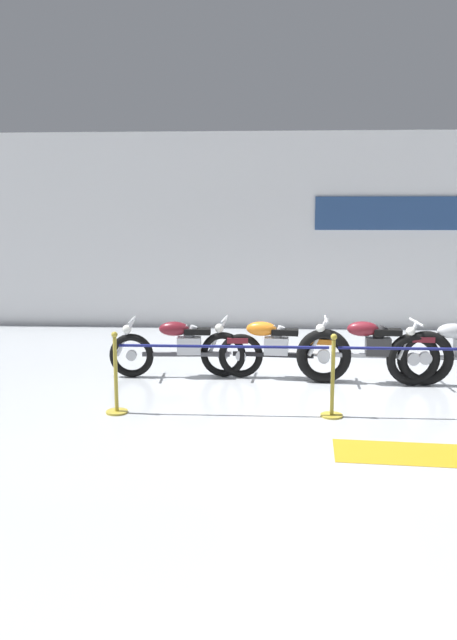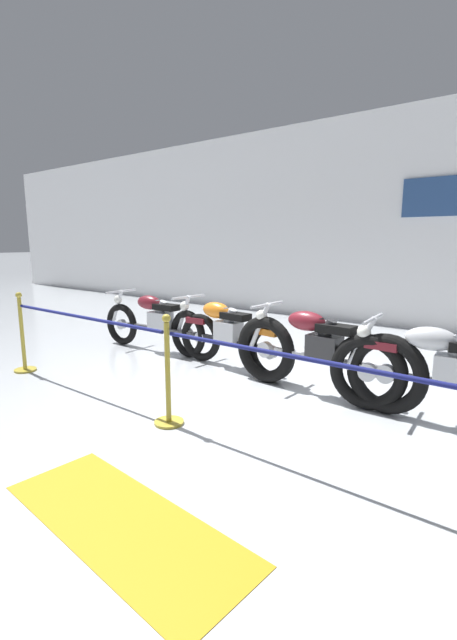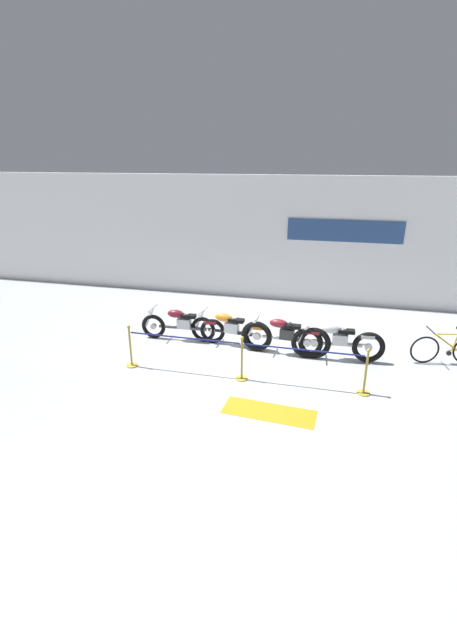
{
  "view_description": "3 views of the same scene",
  "coord_description": "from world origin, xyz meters",
  "px_view_note": "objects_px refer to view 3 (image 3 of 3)",
  "views": [
    {
      "loc": [
        -0.92,
        -8.57,
        2.53
      ],
      "look_at": [
        -1.41,
        0.66,
        0.92
      ],
      "focal_mm": 35.0,
      "sensor_mm": 36.0,
      "label": 1
    },
    {
      "loc": [
        2.75,
        -3.69,
        1.71
      ],
      "look_at": [
        -0.93,
        1.04,
        0.59
      ],
      "focal_mm": 24.0,
      "sensor_mm": 36.0,
      "label": 2
    },
    {
      "loc": [
        1.76,
        -9.48,
        4.73
      ],
      "look_at": [
        -0.62,
        0.11,
        0.96
      ],
      "focal_mm": 24.0,
      "sensor_mm": 36.0,
      "label": 3
    }
  ],
  "objects_px": {
    "bicycle": "(446,349)",
    "stanchion_mid_left": "(242,365)",
    "floor_banner": "(269,412)",
    "stanchion_far_left": "(192,347)",
    "motorcycle_maroon_2": "(285,337)",
    "motorcycle_maroon_0": "(182,325)",
    "motorcycle_silver_3": "(337,342)",
    "motorcycle_orange_1": "(230,329)",
    "stanchion_mid_right": "(365,379)"
  },
  "relations": [
    {
      "from": "motorcycle_orange_1",
      "to": "motorcycle_maroon_2",
      "type": "distance_m",
      "value": 1.51
    },
    {
      "from": "stanchion_mid_left",
      "to": "floor_banner",
      "type": "bearing_deg",
      "value": -55.59
    },
    {
      "from": "bicycle",
      "to": "stanchion_far_left",
      "type": "height_order",
      "value": "stanchion_far_left"
    },
    {
      "from": "stanchion_far_left",
      "to": "floor_banner",
      "type": "xyz_separation_m",
      "value": [
        1.98,
        -1.2,
        -0.66
      ]
    },
    {
      "from": "motorcycle_maroon_0",
      "to": "floor_banner",
      "type": "bearing_deg",
      "value": -45.98
    },
    {
      "from": "motorcycle_maroon_2",
      "to": "bicycle",
      "type": "height_order",
      "value": "motorcycle_maroon_2"
    },
    {
      "from": "bicycle",
      "to": "floor_banner",
      "type": "height_order",
      "value": "bicycle"
    },
    {
      "from": "motorcycle_orange_1",
      "to": "bicycle",
      "type": "bearing_deg",
      "value": 2.26
    },
    {
      "from": "floor_banner",
      "to": "stanchion_far_left",
      "type": "bearing_deg",
      "value": 152.94
    },
    {
      "from": "motorcycle_maroon_0",
      "to": "motorcycle_orange_1",
      "type": "distance_m",
      "value": 1.34
    },
    {
      "from": "motorcycle_maroon_2",
      "to": "stanchion_mid_right",
      "type": "relative_size",
      "value": 2.18
    },
    {
      "from": "motorcycle_maroon_0",
      "to": "stanchion_mid_right",
      "type": "xyz_separation_m",
      "value": [
        4.72,
        -1.78,
        -0.1
      ]
    },
    {
      "from": "stanchion_mid_left",
      "to": "stanchion_mid_right",
      "type": "relative_size",
      "value": 1.0
    },
    {
      "from": "stanchion_mid_right",
      "to": "floor_banner",
      "type": "height_order",
      "value": "stanchion_mid_right"
    },
    {
      "from": "motorcycle_maroon_2",
      "to": "stanchion_mid_right",
      "type": "xyz_separation_m",
      "value": [
        1.89,
        -1.55,
        -0.13
      ]
    },
    {
      "from": "motorcycle_maroon_2",
      "to": "motorcycle_silver_3",
      "type": "xyz_separation_m",
      "value": [
        1.29,
        -0.01,
        -0.0
      ]
    },
    {
      "from": "bicycle",
      "to": "stanchion_mid_left",
      "type": "relative_size",
      "value": 1.61
    },
    {
      "from": "motorcycle_orange_1",
      "to": "bicycle",
      "type": "xyz_separation_m",
      "value": [
        5.37,
        0.21,
        -0.09
      ]
    },
    {
      "from": "motorcycle_maroon_0",
      "to": "stanchion_mid_left",
      "type": "bearing_deg",
      "value": -40.87
    },
    {
      "from": "motorcycle_maroon_0",
      "to": "bicycle",
      "type": "bearing_deg",
      "value": 1.74
    },
    {
      "from": "motorcycle_orange_1",
      "to": "motorcycle_silver_3",
      "type": "relative_size",
      "value": 0.99
    },
    {
      "from": "stanchion_mid_left",
      "to": "stanchion_mid_right",
      "type": "bearing_deg",
      "value": 0.0
    },
    {
      "from": "stanchion_mid_right",
      "to": "motorcycle_maroon_2",
      "type": "bearing_deg",
      "value": 140.63
    },
    {
      "from": "stanchion_far_left",
      "to": "stanchion_mid_left",
      "type": "height_order",
      "value": "same"
    },
    {
      "from": "motorcycle_silver_3",
      "to": "stanchion_mid_left",
      "type": "bearing_deg",
      "value": -143.3
    },
    {
      "from": "motorcycle_maroon_2",
      "to": "floor_banner",
      "type": "height_order",
      "value": "motorcycle_maroon_2"
    },
    {
      "from": "motorcycle_maroon_2",
      "to": "stanchion_far_left",
      "type": "height_order",
      "value": "stanchion_far_left"
    },
    {
      "from": "motorcycle_orange_1",
      "to": "motorcycle_silver_3",
      "type": "height_order",
      "value": "motorcycle_silver_3"
    },
    {
      "from": "stanchion_far_left",
      "to": "stanchion_mid_right",
      "type": "distance_m",
      "value": 3.83
    },
    {
      "from": "motorcycle_maroon_2",
      "to": "bicycle",
      "type": "xyz_separation_m",
      "value": [
        3.87,
        0.43,
        -0.11
      ]
    },
    {
      "from": "motorcycle_maroon_0",
      "to": "motorcycle_silver_3",
      "type": "relative_size",
      "value": 1.04
    },
    {
      "from": "motorcycle_maroon_0",
      "to": "motorcycle_silver_3",
      "type": "height_order",
      "value": "motorcycle_silver_3"
    },
    {
      "from": "motorcycle_silver_3",
      "to": "floor_banner",
      "type": "bearing_deg",
      "value": -114.56
    },
    {
      "from": "motorcycle_silver_3",
      "to": "floor_banner",
      "type": "distance_m",
      "value": 3.05
    },
    {
      "from": "motorcycle_silver_3",
      "to": "bicycle",
      "type": "bearing_deg",
      "value": 9.59
    },
    {
      "from": "motorcycle_silver_3",
      "to": "stanchion_mid_right",
      "type": "bearing_deg",
      "value": -68.98
    },
    {
      "from": "motorcycle_maroon_2",
      "to": "floor_banner",
      "type": "relative_size",
      "value": 1.25
    },
    {
      "from": "motorcycle_maroon_0",
      "to": "bicycle",
      "type": "distance_m",
      "value": 6.71
    },
    {
      "from": "stanchion_far_left",
      "to": "floor_banner",
      "type": "height_order",
      "value": "stanchion_far_left"
    },
    {
      "from": "motorcycle_maroon_2",
      "to": "stanchion_mid_left",
      "type": "height_order",
      "value": "stanchion_mid_left"
    },
    {
      "from": "stanchion_far_left",
      "to": "stanchion_mid_right",
      "type": "xyz_separation_m",
      "value": [
        3.82,
        -0.0,
        -0.3
      ]
    },
    {
      "from": "motorcycle_maroon_0",
      "to": "motorcycle_maroon_2",
      "type": "xyz_separation_m",
      "value": [
        2.83,
        -0.23,
        0.03
      ]
    },
    {
      "from": "motorcycle_orange_1",
      "to": "stanchion_mid_left",
      "type": "bearing_deg",
      "value": -67.93
    },
    {
      "from": "motorcycle_orange_1",
      "to": "motorcycle_silver_3",
      "type": "bearing_deg",
      "value": -4.6
    },
    {
      "from": "stanchion_mid_right",
      "to": "floor_banner",
      "type": "distance_m",
      "value": 2.23
    },
    {
      "from": "floor_banner",
      "to": "motorcycle_maroon_2",
      "type": "bearing_deg",
      "value": 95.01
    },
    {
      "from": "motorcycle_orange_1",
      "to": "stanchion_mid_left",
      "type": "distance_m",
      "value": 1.91
    },
    {
      "from": "motorcycle_maroon_2",
      "to": "stanchion_mid_right",
      "type": "distance_m",
      "value": 2.45
    },
    {
      "from": "motorcycle_orange_1",
      "to": "floor_banner",
      "type": "relative_size",
      "value": 1.22
    },
    {
      "from": "stanchion_mid_left",
      "to": "motorcycle_silver_3",
      "type": "bearing_deg",
      "value": 36.7
    }
  ]
}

